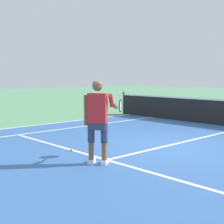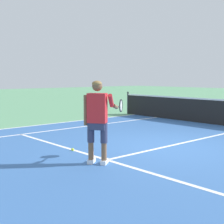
{
  "view_description": "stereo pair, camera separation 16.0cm",
  "coord_description": "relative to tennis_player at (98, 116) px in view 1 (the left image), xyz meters",
  "views": [
    {
      "loc": [
        5.07,
        -6.51,
        1.79
      ],
      "look_at": [
        0.11,
        -1.94,
        1.05
      ],
      "focal_mm": 51.62,
      "sensor_mm": 36.0,
      "label": 1
    },
    {
      "loc": [
        5.17,
        -6.39,
        1.79
      ],
      "look_at": [
        0.11,
        -1.94,
        1.05
      ],
      "focal_mm": 51.62,
      "sensor_mm": 36.0,
      "label": 2
    }
  ],
  "objects": [
    {
      "name": "line_singles_left",
      "position": [
        -4.22,
        1.54,
        -0.99
      ],
      "size": [
        0.1,
        10.35,
        0.01
      ],
      "primitive_type": "cube",
      "color": "white",
      "rests_on": "ground"
    },
    {
      "name": "line_doubles_left",
      "position": [
        -5.59,
        1.54,
        -0.99
      ],
      "size": [
        0.1,
        10.35,
        0.01
      ],
      "primitive_type": "cube",
      "color": "white",
      "rests_on": "ground"
    },
    {
      "name": "line_service",
      "position": [
        -0.1,
        0.32,
        -0.99
      ],
      "size": [
        8.23,
        0.1,
        0.01
      ],
      "primitive_type": "cube",
      "color": "white",
      "rests_on": "ground"
    },
    {
      "name": "ground_plane",
      "position": [
        -0.1,
        2.31,
        -0.99
      ],
      "size": [
        80.0,
        80.0,
        0.0
      ],
      "primitive_type": "plane",
      "color": "#609E70"
    },
    {
      "name": "tennis_player",
      "position": [
        0.0,
        0.0,
        0.0
      ],
      "size": [
        0.61,
        1.21,
        1.71
      ],
      "color": "white",
      "rests_on": "ground"
    },
    {
      "name": "line_centre_service",
      "position": [
        -0.1,
        3.52,
        -0.99
      ],
      "size": [
        0.1,
        6.4,
        0.01
      ],
      "primitive_type": "cube",
      "color": "white",
      "rests_on": "ground"
    },
    {
      "name": "court_inner_surface",
      "position": [
        -0.1,
        1.54,
        -0.99
      ],
      "size": [
        10.98,
        10.75,
        0.0
      ],
      "primitive_type": "cube",
      "color": "#3866A8",
      "rests_on": "ground"
    },
    {
      "name": "tennis_ball_near_feet",
      "position": [
        -1.31,
        0.26,
        -0.96
      ],
      "size": [
        0.07,
        0.07,
        0.07
      ],
      "primitive_type": "sphere",
      "color": "#CCE02D",
      "rests_on": "ground"
    }
  ]
}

